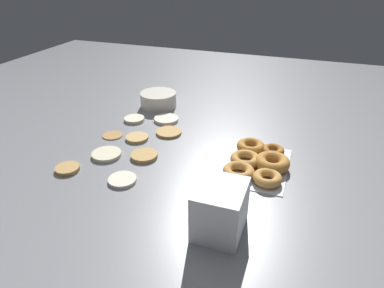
{
  "coord_description": "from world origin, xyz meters",
  "views": [
    {
      "loc": [
        -1.03,
        -0.48,
        0.63
      ],
      "look_at": [
        -0.01,
        -0.11,
        0.04
      ],
      "focal_mm": 32.0,
      "sensor_mm": 36.0,
      "label": 1
    }
  ],
  "objects_px": {
    "pancake_0": "(134,119)",
    "pancake_1": "(67,169)",
    "pancake_3": "(166,119)",
    "pancake_6": "(137,138)",
    "container_stack": "(220,209)",
    "donut_tray": "(258,162)",
    "pancake_5": "(106,154)",
    "pancake_2": "(122,180)",
    "batter_bowl": "(158,100)",
    "pancake_4": "(144,156)",
    "pancake_7": "(113,135)",
    "pancake_8": "(169,132)"
  },
  "relations": [
    {
      "from": "pancake_4",
      "to": "pancake_5",
      "type": "xyz_separation_m",
      "value": [
        -0.04,
        0.13,
        -0.0
      ]
    },
    {
      "from": "pancake_5",
      "to": "pancake_8",
      "type": "bearing_deg",
      "value": -30.51
    },
    {
      "from": "pancake_7",
      "to": "container_stack",
      "type": "relative_size",
      "value": 0.56
    },
    {
      "from": "container_stack",
      "to": "batter_bowl",
      "type": "bearing_deg",
      "value": 34.78
    },
    {
      "from": "donut_tray",
      "to": "pancake_3",
      "type": "bearing_deg",
      "value": 61.57
    },
    {
      "from": "pancake_2",
      "to": "pancake_4",
      "type": "height_order",
      "value": "pancake_4"
    },
    {
      "from": "pancake_5",
      "to": "donut_tray",
      "type": "bearing_deg",
      "value": -77.97
    },
    {
      "from": "pancake_4",
      "to": "pancake_3",
      "type": "bearing_deg",
      "value": 8.91
    },
    {
      "from": "pancake_0",
      "to": "container_stack",
      "type": "xyz_separation_m",
      "value": [
        -0.54,
        -0.54,
        0.06
      ]
    },
    {
      "from": "pancake_1",
      "to": "pancake_6",
      "type": "distance_m",
      "value": 0.3
    },
    {
      "from": "donut_tray",
      "to": "container_stack",
      "type": "distance_m",
      "value": 0.35
    },
    {
      "from": "pancake_4",
      "to": "pancake_8",
      "type": "bearing_deg",
      "value": -2.66
    },
    {
      "from": "pancake_5",
      "to": "container_stack",
      "type": "xyz_separation_m",
      "value": [
        -0.23,
        -0.49,
        0.06
      ]
    },
    {
      "from": "pancake_5",
      "to": "pancake_6",
      "type": "height_order",
      "value": "pancake_5"
    },
    {
      "from": "pancake_6",
      "to": "pancake_8",
      "type": "height_order",
      "value": "pancake_6"
    },
    {
      "from": "pancake_3",
      "to": "pancake_4",
      "type": "bearing_deg",
      "value": -171.09
    },
    {
      "from": "pancake_5",
      "to": "container_stack",
      "type": "bearing_deg",
      "value": -115.56
    },
    {
      "from": "pancake_0",
      "to": "pancake_1",
      "type": "height_order",
      "value": "same"
    },
    {
      "from": "pancake_2",
      "to": "batter_bowl",
      "type": "bearing_deg",
      "value": 13.79
    },
    {
      "from": "pancake_0",
      "to": "pancake_1",
      "type": "relative_size",
      "value": 1.09
    },
    {
      "from": "pancake_2",
      "to": "pancake_4",
      "type": "bearing_deg",
      "value": 0.38
    },
    {
      "from": "batter_bowl",
      "to": "pancake_4",
      "type": "bearing_deg",
      "value": -161.81
    },
    {
      "from": "pancake_7",
      "to": "pancake_6",
      "type": "bearing_deg",
      "value": -85.9
    },
    {
      "from": "pancake_2",
      "to": "pancake_5",
      "type": "bearing_deg",
      "value": 47.81
    },
    {
      "from": "batter_bowl",
      "to": "pancake_1",
      "type": "bearing_deg",
      "value": 174.84
    },
    {
      "from": "pancake_3",
      "to": "pancake_4",
      "type": "height_order",
      "value": "same"
    },
    {
      "from": "pancake_1",
      "to": "batter_bowl",
      "type": "height_order",
      "value": "batter_bowl"
    },
    {
      "from": "pancake_8",
      "to": "pancake_3",
      "type": "bearing_deg",
      "value": 28.05
    },
    {
      "from": "donut_tray",
      "to": "pancake_7",
      "type": "bearing_deg",
      "value": 86.71
    },
    {
      "from": "pancake_5",
      "to": "pancake_7",
      "type": "bearing_deg",
      "value": 23.45
    },
    {
      "from": "pancake_1",
      "to": "batter_bowl",
      "type": "relative_size",
      "value": 0.48
    },
    {
      "from": "pancake_3",
      "to": "pancake_7",
      "type": "relative_size",
      "value": 1.33
    },
    {
      "from": "pancake_4",
      "to": "donut_tray",
      "type": "relative_size",
      "value": 0.32
    },
    {
      "from": "pancake_7",
      "to": "pancake_4",
      "type": "bearing_deg",
      "value": -119.07
    },
    {
      "from": "pancake_4",
      "to": "pancake_7",
      "type": "xyz_separation_m",
      "value": [
        0.11,
        0.2,
        -0.0
      ]
    },
    {
      "from": "pancake_3",
      "to": "pancake_6",
      "type": "xyz_separation_m",
      "value": [
        -0.2,
        0.04,
        -0.0
      ]
    },
    {
      "from": "pancake_2",
      "to": "donut_tray",
      "type": "relative_size",
      "value": 0.3
    },
    {
      "from": "pancake_1",
      "to": "donut_tray",
      "type": "relative_size",
      "value": 0.27
    },
    {
      "from": "pancake_1",
      "to": "pancake_3",
      "type": "xyz_separation_m",
      "value": [
        0.48,
        -0.16,
        -0.0
      ]
    },
    {
      "from": "pancake_3",
      "to": "pancake_2",
      "type": "bearing_deg",
      "value": -173.91
    },
    {
      "from": "batter_bowl",
      "to": "pancake_2",
      "type": "bearing_deg",
      "value": -166.21
    },
    {
      "from": "pancake_3",
      "to": "pancake_5",
      "type": "distance_m",
      "value": 0.36
    },
    {
      "from": "pancake_0",
      "to": "pancake_4",
      "type": "height_order",
      "value": "same"
    },
    {
      "from": "batter_bowl",
      "to": "pancake_0",
      "type": "bearing_deg",
      "value": 170.07
    },
    {
      "from": "pancake_5",
      "to": "donut_tray",
      "type": "xyz_separation_m",
      "value": [
        0.11,
        -0.53,
        0.01
      ]
    },
    {
      "from": "pancake_0",
      "to": "pancake_6",
      "type": "distance_m",
      "value": 0.18
    },
    {
      "from": "pancake_0",
      "to": "pancake_5",
      "type": "bearing_deg",
      "value": -170.84
    },
    {
      "from": "pancake_2",
      "to": "donut_tray",
      "type": "height_order",
      "value": "donut_tray"
    },
    {
      "from": "pancake_0",
      "to": "pancake_8",
      "type": "distance_m",
      "value": 0.2
    },
    {
      "from": "pancake_0",
      "to": "donut_tray",
      "type": "height_order",
      "value": "donut_tray"
    }
  ]
}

